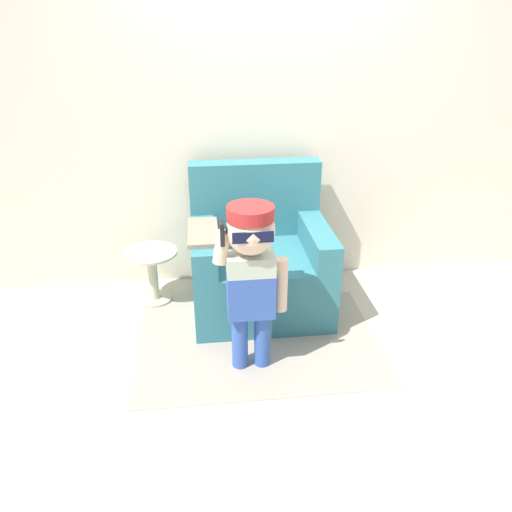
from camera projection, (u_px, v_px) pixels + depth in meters
The scene contains 6 objects.
ground_plane at pixel (283, 324), 3.54m from camera, with size 10.00×10.00×0.00m, color #BCB29E.
wall_back at pixel (269, 117), 3.67m from camera, with size 10.00×0.05×2.60m.
armchair at pixel (259, 262), 3.65m from camera, with size 0.98×0.85×1.02m.
person_child at pixel (251, 265), 2.83m from camera, with size 0.43×0.32×1.06m.
side_table at pixel (153, 271), 3.73m from camera, with size 0.39×0.39×0.41m.
rug at pixel (258, 341), 3.35m from camera, with size 1.60×1.13×0.01m.
Camera 1 is at (-0.54, -2.92, 2.00)m, focal length 35.00 mm.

